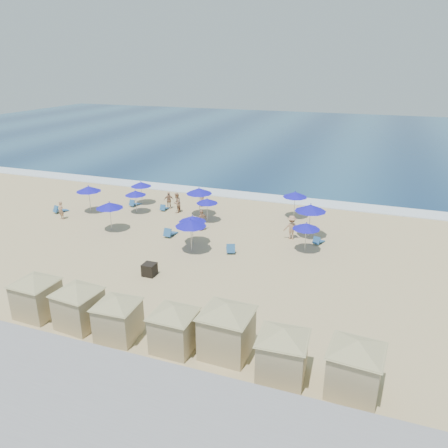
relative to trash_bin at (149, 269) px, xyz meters
The scene contains 35 objects.
ground 3.36m from the trash_bin, 94.50° to the left, with size 160.00×160.00×0.00m, color tan.
ocean 58.33m from the trash_bin, 90.26° to the left, with size 160.00×80.00×0.06m, color navy.
surf_line 18.83m from the trash_bin, 90.80° to the left, with size 160.00×2.50×0.08m, color white.
seawall 10.18m from the trash_bin, 91.48° to the right, with size 160.00×6.10×1.22m.
trash_bin is the anchor object (origin of this frame).
cabana_0 7.07m from the trash_bin, 118.23° to the right, with size 4.22×4.22×2.65m.
cabana_1 6.33m from the trash_bin, 95.18° to the right, with size 4.22×4.22×2.66m.
cabana_2 6.77m from the trash_bin, 73.47° to the right, with size 4.05×4.05×2.54m.
cabana_3 8.00m from the trash_bin, 52.07° to the right, with size 4.08×4.08×2.56m.
cabana_4 9.39m from the trash_bin, 38.14° to the right, with size 4.68×4.68×2.94m.
cabana_5 12.04m from the trash_bin, 32.62° to the right, with size 4.29×4.29×2.69m.
cabana_6 14.58m from the trash_bin, 26.00° to the right, with size 4.40×4.40×2.77m.
umbrella_0 14.58m from the trash_bin, 140.64° to the left, with size 2.21×2.21×2.52m.
umbrella_1 12.73m from the trash_bin, 124.49° to the left, with size 1.89×1.89×2.15m.
umbrella_2 9.18m from the trash_bin, 138.95° to the left, with size 2.16×2.16×2.46m.
umbrella_3 15.35m from the trash_bin, 121.92° to the left, with size 1.96×1.96×2.23m.
umbrella_4 10.65m from the trash_bin, 91.80° to the left, with size 1.85×1.85×2.10m.
umbrella_5 4.75m from the trash_bin, 76.76° to the left, with size 2.24×2.24×2.55m.
umbrella_6 11.99m from the trash_bin, 97.58° to the left, with size 2.29×2.29×2.61m.
umbrella_7 5.87m from the trash_bin, 84.72° to the left, with size 2.02×2.02×2.30m.
umbrella_8 15.57m from the trash_bin, 65.51° to the left, with size 2.12×2.12×2.42m.
umbrella_9 13.22m from the trash_bin, 49.92° to the left, with size 2.41×2.41×2.75m.
umbrella_10 11.32m from the trash_bin, 39.72° to the left, with size 1.97×1.97×2.24m.
beach_chair_0 15.96m from the trash_bin, 149.55° to the left, with size 1.01×1.44×0.72m.
beach_chair_1 14.72m from the trash_bin, 124.89° to the left, with size 0.73×1.31×0.68m.
beach_chair_2 13.00m from the trash_bin, 113.48° to the left, with size 0.53×1.14×0.62m.
beach_chair_3 6.67m from the trash_bin, 105.77° to the left, with size 0.67×1.41×0.76m.
beach_chair_4 6.36m from the trash_bin, 54.91° to the left, with size 1.06×1.49×0.75m.
beach_chair_5 12.88m from the trash_bin, 43.68° to the left, with size 0.86×1.29×0.65m.
beachgoer_0 14.11m from the trash_bin, 151.46° to the left, with size 0.58×0.38×1.58m, color tan.
beachgoer_1 12.39m from the trash_bin, 107.88° to the left, with size 0.88×0.68×1.81m, color tan.
beachgoer_2 8.46m from the trash_bin, 89.59° to the left, with size 1.01×0.42×1.73m, color tan.
beachgoer_3 11.67m from the trash_bin, 51.84° to the left, with size 1.21×0.69×1.87m, color tan.
beachgoer_4 14.51m from the trash_bin, 99.54° to the left, with size 0.77×0.50×1.57m, color tan.
beachgoer_5 13.53m from the trash_bin, 111.72° to the left, with size 0.91×0.38×1.56m, color tan.
Camera 1 is at (13.35, -25.16, 12.85)m, focal length 35.00 mm.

